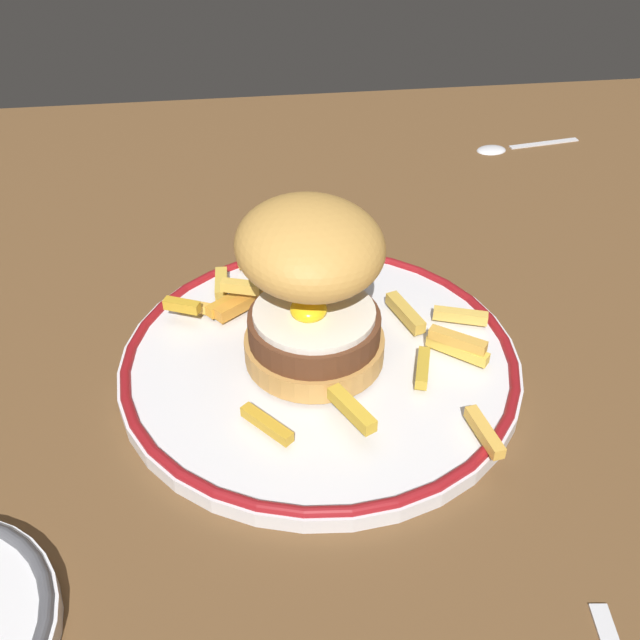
% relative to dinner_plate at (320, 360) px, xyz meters
% --- Properties ---
extents(ground_plane, '(1.41, 1.06, 0.04)m').
position_rel_dinner_plate_xyz_m(ground_plane, '(-0.04, 0.05, -0.03)').
color(ground_plane, brown).
extents(dinner_plate, '(0.30, 0.30, 0.02)m').
position_rel_dinner_plate_xyz_m(dinner_plate, '(0.00, 0.00, 0.00)').
color(dinner_plate, silver).
rests_on(dinner_plate, ground_plane).
extents(burger, '(0.14, 0.14, 0.12)m').
position_rel_dinner_plate_xyz_m(burger, '(-0.01, 0.00, 0.07)').
color(burger, '#C78F46').
rests_on(burger, dinner_plate).
extents(fries_pile, '(0.25, 0.28, 0.03)m').
position_rel_dinner_plate_xyz_m(fries_pile, '(0.00, 0.03, 0.02)').
color(fries_pile, gold).
rests_on(fries_pile, dinner_plate).
extents(spoon, '(0.13, 0.04, 0.01)m').
position_rel_dinner_plate_xyz_m(spoon, '(0.27, 0.36, -0.00)').
color(spoon, silver).
rests_on(spoon, ground_plane).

